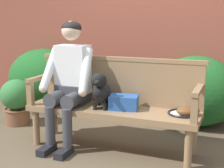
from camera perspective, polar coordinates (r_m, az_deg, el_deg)
The scene contains 14 objects.
ground_plane at distance 3.42m, azimuth 0.00°, elevation -11.45°, with size 40.00×40.00×0.00m, color brown.
brick_garden_fence at distance 4.58m, azimuth 7.00°, elevation 8.37°, with size 8.00×0.30×2.18m, color brown.
hedge_bush_mid_right at distance 4.15m, azimuth 14.70°, elevation -1.26°, with size 1.06×0.82×0.89m, color #1E5B23.
hedge_bush_mid_left at distance 4.90m, azimuth -11.83°, elevation 0.89°, with size 1.15×0.86×0.90m, color #1E5B23.
garden_bench at distance 3.29m, azimuth 0.00°, elevation -5.27°, with size 1.77×0.48×0.44m.
bench_backrest at distance 3.41m, azimuth 1.31°, elevation 0.73°, with size 1.81×0.06×0.50m.
bench_armrest_left_end at distance 3.55m, azimuth -13.30°, elevation -0.04°, with size 0.06×0.48×0.28m.
bench_armrest_right_end at distance 2.94m, azimuth 14.82°, elevation -2.47°, with size 0.06×0.48×0.28m.
person_seated at distance 3.40m, azimuth -7.55°, elevation 0.96°, with size 0.56×0.64×1.31m.
dog_on_bench at distance 3.21m, azimuth -2.03°, elevation -1.12°, with size 0.23×0.38×0.38m.
tennis_racket at distance 3.17m, azimuth 12.44°, elevation -4.94°, with size 0.35×0.58×0.03m.
baseball_glove at distance 3.10m, azimuth 13.36°, elevation -4.67°, with size 0.22×0.17×0.09m, color brown.
sports_bag at distance 3.22m, azimuth 2.10°, elevation -3.26°, with size 0.28×0.20×0.14m, color #2856A3.
potted_plant at distance 4.28m, azimuth -16.58°, elevation -2.71°, with size 0.41×0.41×0.58m.
Camera 1 is at (1.16, -2.93, 1.34)m, focal length 51.46 mm.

